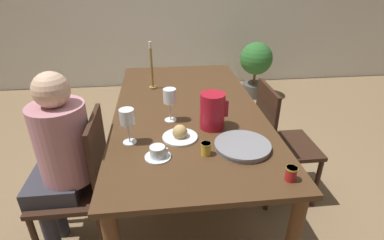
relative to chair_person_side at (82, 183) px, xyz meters
name	(u,v)px	position (x,y,z in m)	size (l,w,h in m)	color
ground_plane	(188,194)	(0.68, 0.38, -0.49)	(20.00, 20.00, 0.00)	#7F6647
dining_table	(187,120)	(0.68, 0.38, 0.19)	(0.98, 1.90, 0.77)	#472D19
chair_person_side	(82,183)	(0.00, 0.00, 0.00)	(0.42, 0.42, 0.91)	#331E14
chair_opposite	(279,140)	(1.35, 0.34, 0.00)	(0.42, 0.42, 0.91)	#331E14
person_seated	(60,153)	(-0.09, 0.01, 0.21)	(0.39, 0.41, 1.18)	#33333D
red_pitcher	(212,111)	(0.80, 0.08, 0.39)	(0.17, 0.15, 0.22)	#A31423
wine_glass_water	(170,97)	(0.55, 0.20, 0.44)	(0.08, 0.08, 0.21)	white
wine_glass_juice	(127,119)	(0.31, -0.04, 0.43)	(0.08, 0.08, 0.20)	white
teacup_near_person	(158,153)	(0.47, -0.20, 0.31)	(0.14, 0.14, 0.06)	silver
serving_tray	(242,146)	(0.92, -0.17, 0.30)	(0.30, 0.30, 0.03)	gray
bread_plate	(180,134)	(0.59, -0.02, 0.31)	(0.20, 0.20, 0.09)	silver
jam_jar_amber	(291,173)	(1.07, -0.45, 0.32)	(0.05, 0.05, 0.07)	#A81E1E
jam_jar_red	(206,148)	(0.72, -0.20, 0.32)	(0.05, 0.05, 0.07)	gold
candlestick_tall	(152,70)	(0.44, 0.78, 0.43)	(0.06, 0.06, 0.37)	olive
potted_plant	(256,64)	(1.80, 2.33, -0.03)	(0.43, 0.43, 0.75)	#4C4742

